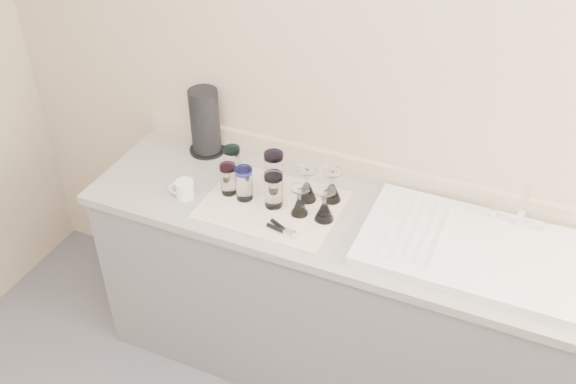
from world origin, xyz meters
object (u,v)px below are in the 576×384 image
at_px(white_mug, 184,189).
at_px(paper_towel_roll, 205,122).
at_px(tumbler_purple, 274,170).
at_px(goblet_front_left, 299,205).
at_px(goblet_back_left, 307,189).
at_px(can_opener, 282,229).
at_px(tumbler_teal, 232,162).
at_px(goblet_front_right, 324,209).
at_px(tumbler_blue, 244,183).
at_px(sink_unit, 472,248).
at_px(goblet_back_right, 332,190).
at_px(tumbler_lavender, 274,190).
at_px(tumbler_magenta, 228,179).

bearing_deg(white_mug, paper_towel_roll, 104.16).
distance_m(tumbler_purple, goblet_front_left, 0.22).
xyz_separation_m(goblet_back_left, can_opener, (-0.01, -0.23, -0.04)).
relative_size(tumbler_teal, goblet_front_right, 1.00).
height_order(tumbler_blue, goblet_back_left, goblet_back_left).
relative_size(tumbler_teal, tumbler_purple, 0.87).
bearing_deg(sink_unit, goblet_front_left, -175.54).
height_order(tumbler_teal, goblet_back_right, goblet_back_right).
bearing_deg(tumbler_teal, sink_unit, -4.05).
distance_m(goblet_back_right, goblet_front_left, 0.16).
xyz_separation_m(sink_unit, paper_towel_roll, (-1.25, 0.21, 0.13)).
bearing_deg(goblet_back_left, tumbler_teal, 175.92).
bearing_deg(can_opener, goblet_front_right, 48.23).
relative_size(sink_unit, goblet_front_left, 6.43).
distance_m(tumbler_lavender, white_mug, 0.38).
bearing_deg(paper_towel_roll, tumbler_purple, -19.04).
bearing_deg(tumbler_lavender, goblet_back_right, 32.76).
bearing_deg(goblet_back_right, paper_towel_roll, 168.88).
distance_m(goblet_front_right, white_mug, 0.59).
xyz_separation_m(sink_unit, tumbler_purple, (-0.85, 0.08, 0.07)).
xyz_separation_m(goblet_front_left, paper_towel_roll, (-0.57, 0.27, 0.10)).
bearing_deg(white_mug, goblet_front_left, 9.41).
bearing_deg(goblet_front_right, tumbler_teal, 165.73).
bearing_deg(tumbler_purple, paper_towel_roll, 160.96).
bearing_deg(goblet_back_right, tumbler_purple, -177.97).
xyz_separation_m(goblet_back_left, goblet_back_right, (0.10, 0.04, -0.00)).
distance_m(tumbler_magenta, goblet_front_right, 0.43).
height_order(tumbler_teal, goblet_back_left, goblet_back_left).
relative_size(goblet_back_left, goblet_front_right, 1.05).
relative_size(tumbler_teal, goblet_back_right, 0.99).
xyz_separation_m(sink_unit, tumbler_teal, (-1.04, 0.07, 0.06)).
bearing_deg(paper_towel_roll, goblet_front_right, -21.01).
xyz_separation_m(sink_unit, tumbler_lavender, (-0.80, -0.05, 0.07)).
relative_size(goblet_back_left, paper_towel_roll, 0.48).
bearing_deg(sink_unit, goblet_back_right, 171.86).
distance_m(tumbler_blue, white_mug, 0.26).
distance_m(tumbler_lavender, goblet_back_right, 0.24).
relative_size(tumbler_magenta, goblet_front_left, 1.07).
xyz_separation_m(goblet_back_right, can_opener, (-0.10, -0.27, -0.04)).
distance_m(goblet_back_left, paper_towel_roll, 0.59).
height_order(sink_unit, tumbler_lavender, sink_unit).
relative_size(sink_unit, can_opener, 6.16).
relative_size(goblet_front_left, white_mug, 1.11).
height_order(goblet_front_left, goblet_front_right, goblet_front_right).
relative_size(goblet_back_right, goblet_front_left, 1.13).
height_order(tumbler_magenta, goblet_back_left, goblet_back_left).
bearing_deg(tumbler_lavender, can_opener, -54.25).
distance_m(tumbler_blue, tumbler_lavender, 0.13).
bearing_deg(paper_towel_roll, goblet_front_left, -25.02).
bearing_deg(paper_towel_roll, sink_unit, -9.71).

